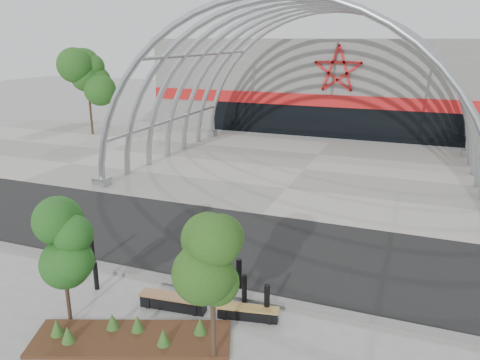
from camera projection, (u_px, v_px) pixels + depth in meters
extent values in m
plane|color=gray|center=(198.00, 283.00, 16.14)|extent=(140.00, 140.00, 0.00)
cube|color=black|center=(236.00, 243.00, 19.26)|extent=(140.00, 7.00, 0.02)
cube|color=gray|center=(305.00, 169.00, 29.96)|extent=(60.00, 17.00, 0.04)
cube|color=slate|center=(195.00, 285.00, 15.90)|extent=(60.00, 0.50, 0.12)
cube|color=slate|center=(351.00, 82.00, 44.85)|extent=(34.00, 15.00, 8.00)
cube|color=black|center=(335.00, 123.00, 38.99)|extent=(22.00, 0.25, 2.60)
cube|color=red|center=(336.00, 101.00, 38.46)|extent=(34.00, 0.30, 1.00)
torus|color=#A2A7AC|center=(269.00, 208.00, 23.27)|extent=(20.36, 0.36, 20.36)
torus|color=#A2A7AC|center=(283.00, 193.00, 25.50)|extent=(20.36, 0.36, 20.36)
torus|color=#A2A7AC|center=(295.00, 180.00, 27.73)|extent=(20.36, 0.36, 20.36)
torus|color=#A2A7AC|center=(305.00, 170.00, 29.96)|extent=(20.36, 0.36, 20.36)
torus|color=#A2A7AC|center=(313.00, 161.00, 32.19)|extent=(20.36, 0.36, 20.36)
torus|color=#A2A7AC|center=(321.00, 153.00, 34.42)|extent=(20.36, 0.36, 20.36)
torus|color=#A2A7AC|center=(327.00, 146.00, 36.65)|extent=(20.36, 0.36, 20.36)
cylinder|color=#A2A7AC|center=(477.00, 142.00, 25.88)|extent=(0.20, 15.00, 0.20)
cylinder|color=#A2A7AC|center=(437.00, 58.00, 25.46)|extent=(0.20, 15.00, 0.20)
cylinder|color=#A2A7AC|center=(312.00, 4.00, 27.03)|extent=(0.20, 15.00, 0.20)
cylinder|color=#A2A7AC|center=(202.00, 54.00, 30.33)|extent=(0.20, 15.00, 0.20)
cylinder|color=#A2A7AC|center=(170.00, 120.00, 32.53)|extent=(0.20, 15.00, 0.20)
cube|color=#A2A7AC|center=(102.00, 182.00, 26.65)|extent=(0.80, 0.80, 0.50)
cube|color=#A2A7AC|center=(211.00, 133.00, 40.02)|extent=(0.80, 0.80, 0.50)
cube|color=#A2A7AC|center=(468.00, 153.00, 33.13)|extent=(0.80, 0.80, 0.50)
cube|color=#3C2115|center=(132.00, 339.00, 13.11)|extent=(5.75, 3.54, 0.11)
cone|color=#396526|center=(68.00, 334.00, 12.83)|extent=(0.38, 0.38, 0.48)
cone|color=#396526|center=(137.00, 323.00, 13.32)|extent=(0.38, 0.38, 0.48)
cone|color=#396526|center=(163.00, 337.00, 12.71)|extent=(0.38, 0.38, 0.48)
cone|color=#396526|center=(112.00, 321.00, 13.43)|extent=(0.38, 0.38, 0.48)
cone|color=#396526|center=(200.00, 325.00, 13.21)|extent=(0.38, 0.38, 0.48)
cone|color=#396526|center=(57.00, 327.00, 13.13)|extent=(0.38, 0.38, 0.48)
cylinder|color=black|center=(67.00, 292.00, 13.79)|extent=(0.12, 0.12, 1.89)
ellipsoid|color=#0C4313|center=(61.00, 239.00, 13.28)|extent=(1.62, 1.62, 2.06)
cylinder|color=#312418|center=(213.00, 324.00, 12.08)|extent=(0.14, 0.14, 2.07)
ellipsoid|color=#1F3F0F|center=(212.00, 258.00, 11.53)|extent=(1.71, 1.71, 2.26)
cube|color=black|center=(173.00, 303.00, 14.61)|extent=(2.13, 0.60, 0.36)
cube|color=black|center=(150.00, 299.00, 14.80)|extent=(0.17, 0.47, 0.42)
cube|color=black|center=(197.00, 306.00, 14.40)|extent=(0.17, 0.47, 0.42)
cube|color=brown|center=(173.00, 297.00, 14.54)|extent=(2.18, 0.67, 0.06)
cube|color=black|center=(248.00, 314.00, 14.09)|extent=(1.86, 0.67, 0.31)
cube|color=black|center=(226.00, 311.00, 14.20)|extent=(0.18, 0.41, 0.36)
cube|color=black|center=(271.00, 316.00, 13.96)|extent=(0.18, 0.41, 0.36)
cube|color=olive|center=(248.00, 308.00, 14.03)|extent=(1.91, 0.74, 0.05)
cylinder|color=black|center=(92.00, 252.00, 17.30)|extent=(0.17, 0.17, 1.08)
cylinder|color=black|center=(96.00, 276.00, 15.65)|extent=(0.16, 0.16, 0.99)
cylinder|color=black|center=(239.00, 275.00, 15.56)|extent=(0.18, 0.18, 1.14)
cylinder|color=black|center=(244.00, 290.00, 14.77)|extent=(0.16, 0.16, 1.01)
cylinder|color=black|center=(267.00, 301.00, 14.04)|extent=(0.17, 0.17, 1.09)
cylinder|color=black|center=(91.00, 116.00, 40.38)|extent=(0.20, 0.20, 3.30)
ellipsoid|color=#174915|center=(88.00, 80.00, 39.50)|extent=(3.00, 3.00, 3.60)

